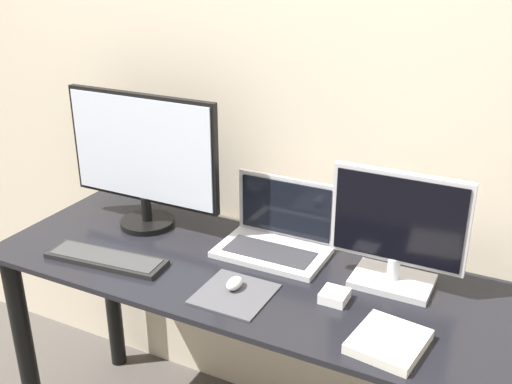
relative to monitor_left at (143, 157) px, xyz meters
The scene contains 10 objects.
wall_back 0.55m from the monitor_left, 27.55° to the left, with size 7.00×0.05×2.50m.
desk 0.63m from the monitor_left, 15.48° to the right, with size 1.62×0.59×0.78m.
monitor_left is the anchor object (origin of this frame).
monitor_right 0.88m from the monitor_left, ahead, with size 0.38×0.16×0.35m.
laptop 0.52m from the monitor_left, ahead, with size 0.35×0.22×0.23m.
keyboard 0.37m from the monitor_left, 81.51° to the right, with size 0.40×0.15×0.02m.
mousepad 0.61m from the monitor_left, 27.87° to the right, with size 0.20×0.20×0.00m.
mouse 0.58m from the monitor_left, 26.34° to the right, with size 0.04×0.07×0.03m.
book 1.01m from the monitor_left, 17.24° to the right, with size 0.19×0.20×0.03m.
power_brick 0.81m from the monitor_left, 12.05° to the right, with size 0.07×0.07×0.03m.
Camera 1 is at (0.75, -1.10, 1.70)m, focal length 42.00 mm.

